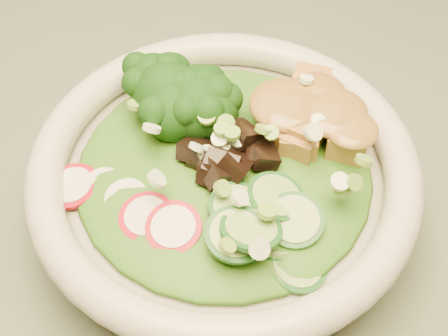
% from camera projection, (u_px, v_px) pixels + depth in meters
% --- Properties ---
extents(dining_table, '(1.20, 0.80, 0.75)m').
position_uv_depth(dining_table, '(45.00, 151.00, 0.66)').
color(dining_table, black).
rests_on(dining_table, ground).
extents(salad_bowl, '(0.27, 0.27, 0.07)m').
position_uv_depth(salad_bowl, '(224.00, 185.00, 0.44)').
color(salad_bowl, beige).
rests_on(salad_bowl, dining_table).
extents(lettuce_bed, '(0.20, 0.20, 0.02)m').
position_uv_depth(lettuce_bed, '(224.00, 167.00, 0.43)').
color(lettuce_bed, '#255712').
rests_on(lettuce_bed, salad_bowl).
extents(broccoli_florets, '(0.10, 0.09, 0.04)m').
position_uv_depth(broccoli_florets, '(178.00, 95.00, 0.45)').
color(broccoli_florets, black).
rests_on(broccoli_florets, salad_bowl).
extents(radish_slices, '(0.12, 0.07, 0.02)m').
position_uv_depth(radish_slices, '(137.00, 206.00, 0.40)').
color(radish_slices, maroon).
rests_on(radish_slices, salad_bowl).
extents(cucumber_slices, '(0.09, 0.09, 0.04)m').
position_uv_depth(cucumber_slices, '(274.00, 228.00, 0.38)').
color(cucumber_slices, '#91BB68').
rests_on(cucumber_slices, salad_bowl).
extents(mushroom_heap, '(0.09, 0.09, 0.04)m').
position_uv_depth(mushroom_heap, '(240.00, 147.00, 0.42)').
color(mushroom_heap, black).
rests_on(mushroom_heap, salad_bowl).
extents(tofu_cubes, '(0.10, 0.09, 0.04)m').
position_uv_depth(tofu_cubes, '(304.00, 123.00, 0.43)').
color(tofu_cubes, '#AA6C38').
rests_on(tofu_cubes, salad_bowl).
extents(peanut_sauce, '(0.07, 0.06, 0.02)m').
position_uv_depth(peanut_sauce, '(306.00, 110.00, 0.42)').
color(peanut_sauce, brown).
rests_on(peanut_sauce, tofu_cubes).
extents(scallion_garnish, '(0.19, 0.19, 0.02)m').
position_uv_depth(scallion_garnish, '(224.00, 144.00, 0.41)').
color(scallion_garnish, '#6FA038').
rests_on(scallion_garnish, salad_bowl).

